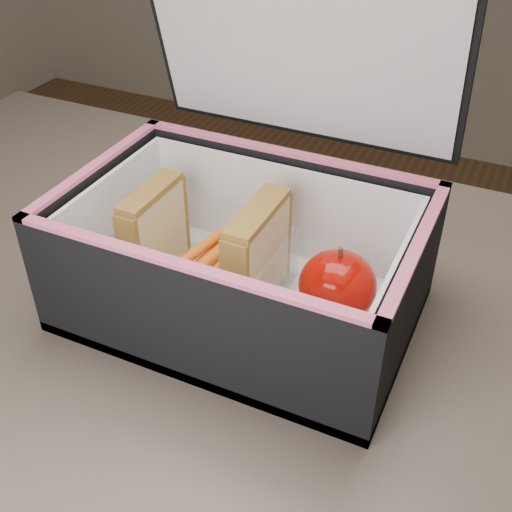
{
  "coord_description": "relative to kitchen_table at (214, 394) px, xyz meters",
  "views": [
    {
      "loc": [
        0.24,
        -0.4,
        1.18
      ],
      "look_at": [
        0.02,
        0.05,
        0.81
      ],
      "focal_mm": 45.0,
      "sensor_mm": 36.0,
      "label": 1
    }
  ],
  "objects": [
    {
      "name": "paper_napkin",
      "position": [
        0.11,
        0.06,
        0.11
      ],
      "size": [
        0.08,
        0.09,
        0.01
      ],
      "primitive_type": "cube",
      "rotation": [
        0.0,
        0.0,
        -0.05
      ],
      "color": "white",
      "rests_on": "lunch_bag"
    },
    {
      "name": "sandwich_left",
      "position": [
        -0.09,
        0.05,
        0.16
      ],
      "size": [
        0.02,
        0.09,
        0.1
      ],
      "color": "#D7BA81",
      "rests_on": "plastic_tub"
    },
    {
      "name": "carrot_sticks",
      "position": [
        -0.03,
        0.05,
        0.13
      ],
      "size": [
        0.06,
        0.13,
        0.03
      ],
      "color": "orange",
      "rests_on": "plastic_tub"
    },
    {
      "name": "kitchen_table",
      "position": [
        0.0,
        0.0,
        0.0
      ],
      "size": [
        1.2,
        0.8,
        0.75
      ],
      "color": "brown",
      "rests_on": "ground"
    },
    {
      "name": "lunch_bag",
      "position": [
        0.01,
        0.05,
        0.16
      ],
      "size": [
        0.33,
        0.28,
        0.33
      ],
      "color": "black",
      "rests_on": "kitchen_table"
    },
    {
      "name": "plastic_tub",
      "position": [
        -0.03,
        0.05,
        0.14
      ],
      "size": [
        0.16,
        0.11,
        0.07
      ],
      "primitive_type": null,
      "color": "white",
      "rests_on": "lunch_bag"
    },
    {
      "name": "sandwich_right",
      "position": [
        0.03,
        0.05,
        0.16
      ],
      "size": [
        0.03,
        0.1,
        0.11
      ],
      "color": "#D7BA81",
      "rests_on": "plastic_tub"
    },
    {
      "name": "red_apple",
      "position": [
        0.11,
        0.05,
        0.15
      ],
      "size": [
        0.08,
        0.08,
        0.08
      ],
      "rotation": [
        0.0,
        0.0,
        0.14
      ],
      "color": "#820A03",
      "rests_on": "paper_napkin"
    }
  ]
}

